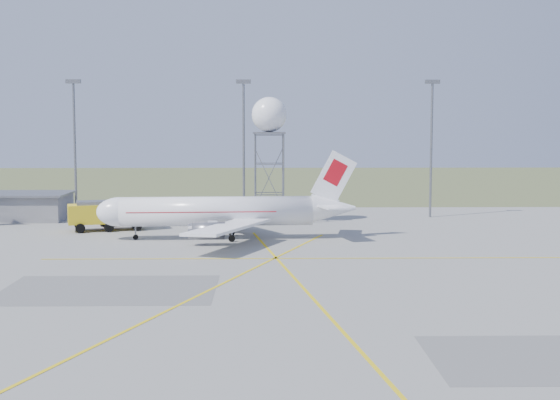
{
  "coord_description": "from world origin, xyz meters",
  "views": [
    {
      "loc": [
        -6.75,
        -49.99,
        13.9
      ],
      "look_at": [
        -5.08,
        40.0,
        5.16
      ],
      "focal_mm": 50.0,
      "sensor_mm": 36.0,
      "label": 1
    }
  ],
  "objects_px": {
    "airliner_main": "(221,212)",
    "radar_tower": "(269,153)",
    "baggage_tug": "(110,221)",
    "fire_truck": "(110,216)"
  },
  "relations": [
    {
      "from": "airliner_main",
      "to": "radar_tower",
      "type": "bearing_deg",
      "value": -114.38
    },
    {
      "from": "baggage_tug",
      "to": "airliner_main",
      "type": "bearing_deg",
      "value": -21.97
    },
    {
      "from": "radar_tower",
      "to": "baggage_tug",
      "type": "xyz_separation_m",
      "value": [
        -21.86,
        -2.85,
        -9.25
      ]
    },
    {
      "from": "fire_truck",
      "to": "baggage_tug",
      "type": "distance_m",
      "value": 4.4
    },
    {
      "from": "radar_tower",
      "to": "fire_truck",
      "type": "height_order",
      "value": "radar_tower"
    },
    {
      "from": "airliner_main",
      "to": "baggage_tug",
      "type": "xyz_separation_m",
      "value": [
        -15.95,
        12.11,
        -2.61
      ]
    },
    {
      "from": "radar_tower",
      "to": "fire_truck",
      "type": "relative_size",
      "value": 1.66
    },
    {
      "from": "fire_truck",
      "to": "airliner_main",
      "type": "bearing_deg",
      "value": -43.33
    },
    {
      "from": "baggage_tug",
      "to": "fire_truck",
      "type": "bearing_deg",
      "value": -63.25
    },
    {
      "from": "radar_tower",
      "to": "baggage_tug",
      "type": "distance_m",
      "value": 23.91
    }
  ]
}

